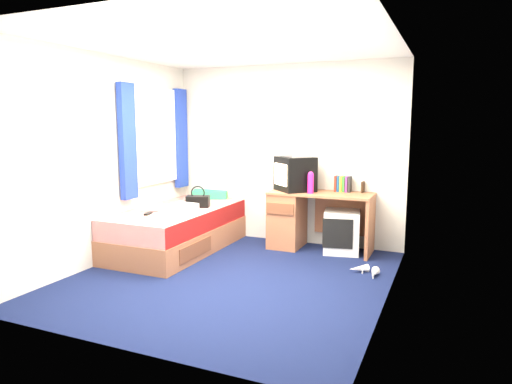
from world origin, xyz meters
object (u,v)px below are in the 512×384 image
at_px(crt_tv, 295,174).
at_px(picture_frame, 363,187).
at_px(desk, 300,217).
at_px(pink_water_bottle, 311,184).
at_px(towel, 183,208).
at_px(water_bottle, 150,209).
at_px(vcr, 295,154).
at_px(pillow, 210,194).
at_px(bed, 178,229).
at_px(magazine, 183,205).
at_px(storage_cube, 342,232).
at_px(white_heels, 366,271).
at_px(colour_swatch_fan, 149,218).
at_px(remote_control, 148,214).
at_px(aerosol_can, 311,184).
at_px(handbag, 198,201).

distance_m(crt_tv, picture_frame, 0.88).
xyz_separation_m(desk, crt_tv, (-0.08, 0.00, 0.56)).
relative_size(pink_water_bottle, towel, 0.79).
bearing_deg(water_bottle, vcr, 34.81).
distance_m(pillow, pink_water_bottle, 1.66).
height_order(bed, magazine, magazine).
bearing_deg(storage_cube, crt_tv, 167.44).
relative_size(vcr, white_heels, 1.08).
relative_size(picture_frame, water_bottle, 0.70).
relative_size(pillow, towel, 1.64).
height_order(magazine, colour_swatch_fan, magazine).
xyz_separation_m(crt_tv, remote_control, (-1.44, -1.19, -0.42)).
xyz_separation_m(magazine, water_bottle, (-0.13, -0.55, 0.03)).
bearing_deg(pillow, storage_cube, -5.58).
bearing_deg(storage_cube, aerosol_can, 156.93).
distance_m(water_bottle, colour_swatch_fan, 0.41).
bearing_deg(white_heels, pink_water_bottle, 142.80).
distance_m(vcr, handbag, 1.40).
bearing_deg(magazine, pillow, 87.50).
bearing_deg(water_bottle, magazine, 76.16).
distance_m(crt_tv, colour_swatch_fan, 1.94).
distance_m(bed, pillow, 0.97).
xyz_separation_m(desk, magazine, (-1.47, -0.51, 0.14)).
bearing_deg(colour_swatch_fan, water_bottle, 125.47).
bearing_deg(pink_water_bottle, magazine, -167.32).
bearing_deg(aerosol_can, bed, -151.70).
bearing_deg(picture_frame, towel, -147.54).
bearing_deg(remote_control, crt_tv, 25.39).
height_order(vcr, magazine, vcr).
xyz_separation_m(crt_tv, pink_water_bottle, (0.25, -0.14, -0.10)).
xyz_separation_m(vcr, magazine, (-1.39, -0.51, -0.68)).
relative_size(storage_cube, aerosol_can, 3.00).
distance_m(water_bottle, white_heels, 2.67).
height_order(storage_cube, picture_frame, picture_frame).
relative_size(crt_tv, pink_water_bottle, 2.49).
bearing_deg(bed, water_bottle, -121.47).
bearing_deg(picture_frame, crt_tv, -163.69).
bearing_deg(vcr, aerosol_can, 67.61).
relative_size(storage_cube, pink_water_bottle, 2.21).
xyz_separation_m(magazine, colour_swatch_fan, (0.10, -0.88, -0.00)).
height_order(aerosol_can, colour_swatch_fan, aerosol_can).
distance_m(storage_cube, towel, 2.01).
distance_m(desk, vcr, 0.82).
distance_m(handbag, white_heels, 2.31).
distance_m(pink_water_bottle, handbag, 1.47).
bearing_deg(storage_cube, bed, -170.87).
relative_size(pink_water_bottle, handbag, 0.73).
relative_size(bed, picture_frame, 14.29).
distance_m(crt_tv, handbag, 1.31).
height_order(bed, remote_control, remote_control).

